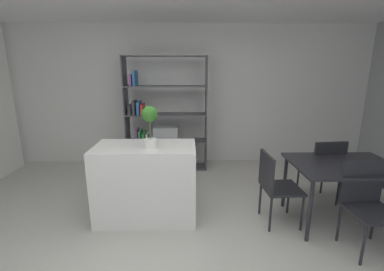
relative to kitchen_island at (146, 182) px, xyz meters
The scene contains 9 objects.
ground_plane 0.83m from the kitchen_island, 58.19° to the right, with size 10.16×10.16×0.00m, color beige.
back_partition 2.31m from the kitchen_island, 80.34° to the left, with size 7.38×0.06×2.63m, color silver.
kitchen_island is the anchor object (origin of this frame).
potted_plant_on_island 0.78m from the kitchen_island, 38.55° to the right, with size 0.18×0.18×0.49m.
open_bookshelf 1.77m from the kitchen_island, 88.54° to the left, with size 1.46×0.38×2.04m.
dining_table 2.37m from the kitchen_island, ahead, with size 1.20×0.87×0.75m.
dining_chair_island_side 1.55m from the kitchen_island, ahead, with size 0.45×0.46×0.88m.
dining_chair_near 2.42m from the kitchen_island, 14.64° to the right, with size 0.48×0.46×0.92m.
dining_chair_far 2.38m from the kitchen_island, ahead, with size 0.48×0.47×0.92m.
Camera 1 is at (0.15, -2.48, 1.84)m, focal length 24.95 mm.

